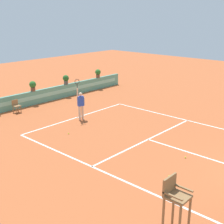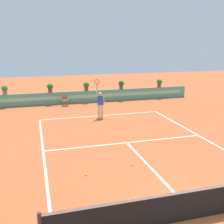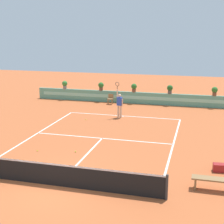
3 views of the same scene
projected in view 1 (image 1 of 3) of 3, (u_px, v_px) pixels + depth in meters
name	position (u px, v px, depth m)	size (l,w,h in m)	color
ground_plane	(154.00, 141.00, 16.16)	(60.00, 60.00, 0.00)	#B2562D
court_lines	(143.00, 138.00, 16.62)	(8.32, 11.94, 0.01)	white
back_wall_barrier	(35.00, 97.00, 22.64)	(18.00, 0.21, 1.00)	#599E84
umpire_chair	(175.00, 205.00, 8.50)	(0.60, 0.60, 2.14)	olive
ball_kid_chair	(16.00, 105.00, 20.75)	(0.44, 0.44, 0.85)	olive
tennis_player	(81.00, 103.00, 19.14)	(0.60, 0.31, 2.58)	beige
tennis_ball_near_baseline	(169.00, 176.00, 12.65)	(0.07, 0.07, 0.07)	#CCE033
tennis_ball_mid_court	(69.00, 134.00, 17.12)	(0.07, 0.07, 0.07)	#CCE033
tennis_ball_by_sideline	(185.00, 157.00, 14.29)	(0.07, 0.07, 0.07)	#CCE033
potted_plant_centre	(33.00, 85.00, 22.26)	(0.48, 0.48, 0.72)	brown
potted_plant_far_right	(98.00, 73.00, 26.95)	(0.48, 0.48, 0.72)	brown
potted_plant_right	(66.00, 79.00, 24.42)	(0.48, 0.48, 0.72)	#514C47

